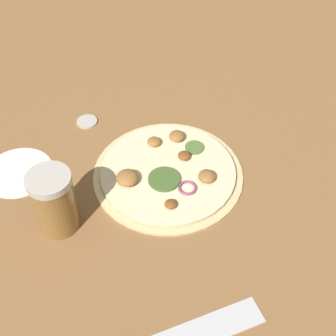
% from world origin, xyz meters
% --- Properties ---
extents(ground_plane, '(3.00, 3.00, 0.00)m').
position_xyz_m(ground_plane, '(0.00, 0.00, 0.00)').
color(ground_plane, olive).
extents(pizza, '(0.26, 0.26, 0.03)m').
position_xyz_m(pizza, '(-0.00, 0.00, 0.01)').
color(pizza, beige).
rests_on(pizza, ground_plane).
extents(spice_jar, '(0.07, 0.07, 0.11)m').
position_xyz_m(spice_jar, '(-0.19, -0.05, 0.06)').
color(spice_jar, olive).
rests_on(spice_jar, ground_plane).
extents(loose_cap, '(0.04, 0.04, 0.01)m').
position_xyz_m(loose_cap, '(-0.11, 0.18, 0.00)').
color(loose_cap, beige).
rests_on(loose_cap, ground_plane).
extents(flour_patch, '(0.12, 0.12, 0.00)m').
position_xyz_m(flour_patch, '(-0.25, 0.08, 0.00)').
color(flour_patch, white).
rests_on(flour_patch, ground_plane).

